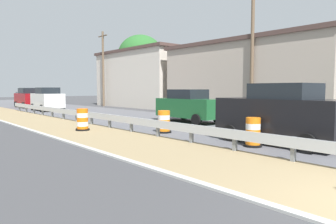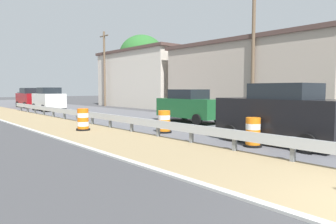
{
  "view_description": "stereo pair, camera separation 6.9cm",
  "coord_description": "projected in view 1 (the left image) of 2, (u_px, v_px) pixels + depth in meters",
  "views": [
    {
      "loc": [
        -6.06,
        -1.1,
        2.05
      ],
      "look_at": [
        1.7,
        7.8,
        1.15
      ],
      "focal_mm": 33.07,
      "sensor_mm": 36.0,
      "label": 1
    },
    {
      "loc": [
        -6.01,
        -1.15,
        2.05
      ],
      "look_at": [
        1.7,
        7.8,
        1.15
      ],
      "focal_mm": 33.07,
      "sensor_mm": 36.0,
      "label": 2
    }
  ],
  "objects": [
    {
      "name": "car_lead_near_lane",
      "position": [
        28.0,
        98.0,
        33.56
      ],
      "size": [
        2.0,
        4.39,
        2.09
      ],
      "rotation": [
        0.0,
        0.0,
        1.56
      ],
      "color": "maroon",
      "rests_on": "ground"
    },
    {
      "name": "roadside_shop_near",
      "position": [
        262.0,
        78.0,
        25.32
      ],
      "size": [
        8.43,
        14.89,
        5.78
      ],
      "color": "#AD9E8E",
      "rests_on": "ground"
    },
    {
      "name": "traffic_barrel_close",
      "position": [
        164.0,
        123.0,
        14.33
      ],
      "size": [
        0.7,
        0.7,
        1.03
      ],
      "color": "orange",
      "rests_on": "ground"
    },
    {
      "name": "car_lead_far_lane",
      "position": [
        280.0,
        114.0,
        11.39
      ],
      "size": [
        2.18,
        4.66,
        2.24
      ],
      "rotation": [
        0.0,
        0.0,
        1.55
      ],
      "color": "black",
      "rests_on": "ground"
    },
    {
      "name": "car_mid_far_lane",
      "position": [
        28.0,
        96.0,
        42.14
      ],
      "size": [
        2.18,
        4.51,
        2.14
      ],
      "rotation": [
        0.0,
        0.0,
        -1.53
      ],
      "color": "#4C5156",
      "rests_on": "ground"
    },
    {
      "name": "guardrail_median",
      "position": [
        292.0,
        144.0,
        8.61
      ],
      "size": [
        0.18,
        54.11,
        0.71
      ],
      "color": "#ADB2B7",
      "rests_on": "ground"
    },
    {
      "name": "roadside_shop_far",
      "position": [
        154.0,
        79.0,
        36.16
      ],
      "size": [
        8.62,
        12.65,
        6.34
      ],
      "color": "beige",
      "rests_on": "ground"
    },
    {
      "name": "car_trailing_far_lane",
      "position": [
        47.0,
        99.0,
        28.57
      ],
      "size": [
        2.18,
        4.09,
        2.14
      ],
      "rotation": [
        0.0,
        0.0,
        1.54
      ],
      "color": "silver",
      "rests_on": "ground"
    },
    {
      "name": "traffic_barrel_mid",
      "position": [
        82.0,
        121.0,
        15.11
      ],
      "size": [
        0.67,
        0.67,
        1.07
      ],
      "color": "orange",
      "rests_on": "ground"
    },
    {
      "name": "utility_pole_mid",
      "position": [
        103.0,
        68.0,
        35.64
      ],
      "size": [
        0.24,
        1.8,
        8.56
      ],
      "color": "brown",
      "rests_on": "ground"
    },
    {
      "name": "car_trailing_near_lane",
      "position": [
        189.0,
        106.0,
        18.83
      ],
      "size": [
        2.07,
        4.45,
        2.0
      ],
      "rotation": [
        0.0,
        0.0,
        -1.59
      ],
      "color": "#195128",
      "rests_on": "ground"
    },
    {
      "name": "utility_pole_near",
      "position": [
        252.0,
        48.0,
        20.96
      ],
      "size": [
        0.24,
        1.8,
        9.32
      ],
      "color": "brown",
      "rests_on": "ground"
    },
    {
      "name": "tree_roadside",
      "position": [
        141.0,
        55.0,
        36.14
      ],
      "size": [
        5.26,
        5.26,
        8.29
      ],
      "color": "#4C3D2D",
      "rests_on": "ground"
    },
    {
      "name": "traffic_barrel_nearest",
      "position": [
        253.0,
        134.0,
        10.88
      ],
      "size": [
        0.64,
        0.64,
        1.03
      ],
      "color": "orange",
      "rests_on": "ground"
    }
  ]
}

